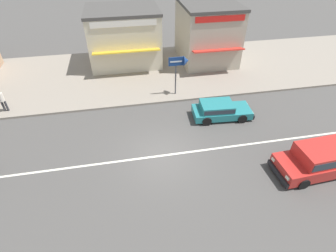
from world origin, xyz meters
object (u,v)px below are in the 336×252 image
(hatchback_teal_2, at_px, (220,110))
(shopfront_far_kios, at_px, (124,36))
(shopfront_corner_warung, at_px, (207,32))
(minivan_red_1, at_px, (322,158))
(arrow_signboard, at_px, (183,63))
(pedestrian_near_clock, at_px, (2,99))

(hatchback_teal_2, xyz_separation_m, shopfront_far_kios, (-5.50, 9.59, 1.87))
(shopfront_corner_warung, bearing_deg, minivan_red_1, -83.08)
(arrow_signboard, xyz_separation_m, shopfront_far_kios, (-3.71, 6.40, -0.12))
(shopfront_corner_warung, distance_m, shopfront_far_kios, 7.24)
(arrow_signboard, relative_size, pedestrian_near_clock, 1.83)
(shopfront_corner_warung, relative_size, shopfront_far_kios, 1.06)
(hatchback_teal_2, height_order, pedestrian_near_clock, pedestrian_near_clock)
(hatchback_teal_2, distance_m, shopfront_far_kios, 11.21)
(hatchback_teal_2, distance_m, arrow_signboard, 4.16)
(shopfront_corner_warung, bearing_deg, pedestrian_near_clock, -159.94)
(arrow_signboard, bearing_deg, hatchback_teal_2, -60.75)
(hatchback_teal_2, relative_size, shopfront_far_kios, 0.66)
(hatchback_teal_2, bearing_deg, shopfront_corner_warung, 79.14)
(hatchback_teal_2, xyz_separation_m, arrow_signboard, (-1.79, 3.19, 1.99))
(minivan_red_1, bearing_deg, arrow_signboard, 121.20)
(minivan_red_1, height_order, shopfront_corner_warung, shopfront_corner_warung)
(pedestrian_near_clock, relative_size, shopfront_corner_warung, 0.25)
(pedestrian_near_clock, bearing_deg, minivan_red_1, -26.21)
(pedestrian_near_clock, xyz_separation_m, shopfront_corner_warung, (15.71, 5.74, 1.53))
(shopfront_corner_warung, xyz_separation_m, shopfront_far_kios, (-7.20, 0.71, -0.14))
(hatchback_teal_2, relative_size, arrow_signboard, 1.36)
(arrow_signboard, height_order, shopfront_far_kios, shopfront_far_kios)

